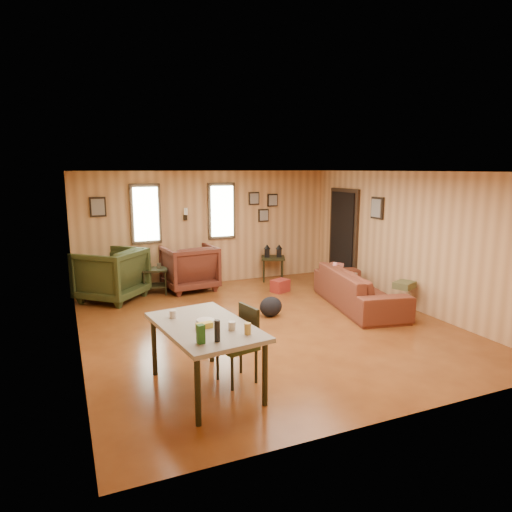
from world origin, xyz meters
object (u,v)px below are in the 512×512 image
at_px(sofa, 359,282).
at_px(end_table, 155,276).
at_px(side_table, 273,256).
at_px(recliner_green, 111,272).
at_px(recliner_brown, 189,265).
at_px(dining_table, 205,331).

height_order(sofa, end_table, sofa).
bearing_deg(side_table, recliner_green, -176.56).
bearing_deg(recliner_brown, dining_table, 71.96).
xyz_separation_m(end_table, dining_table, (-0.25, -4.26, 0.35)).
height_order(recliner_green, dining_table, recliner_green).
distance_m(end_table, side_table, 2.62).
height_order(sofa, side_table, sofa).
relative_size(sofa, side_table, 2.84).
bearing_deg(dining_table, end_table, 79.08).
relative_size(recliner_green, end_table, 1.74).
height_order(sofa, recliner_green, recliner_green).
xyz_separation_m(sofa, recliner_green, (-4.02, 2.18, 0.09)).
xyz_separation_m(sofa, side_table, (-0.57, 2.39, 0.10)).
bearing_deg(dining_table, side_table, 48.94).
distance_m(recliner_brown, end_table, 0.72).
bearing_deg(sofa, end_table, 65.14).
bearing_deg(sofa, recliner_green, 72.78).
height_order(end_table, dining_table, dining_table).
bearing_deg(recliner_green, recliner_brown, 138.19).
distance_m(recliner_green, side_table, 3.46).
relative_size(side_table, dining_table, 0.51).
bearing_deg(end_table, sofa, -36.11).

